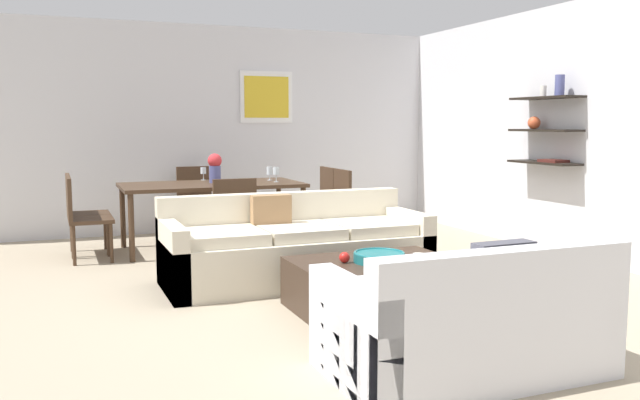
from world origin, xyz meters
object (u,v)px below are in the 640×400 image
at_px(loveseat_white, 467,323).
at_px(wine_glass_head, 203,171).
at_px(decorative_bowl, 379,257).
at_px(dining_table, 212,189).
at_px(sofa_beige, 295,250).
at_px(dining_chair_left_near, 82,213).
at_px(dining_chair_right_near, 334,201).
at_px(centerpiece_vase, 215,167).
at_px(apple_on_coffee_table, 345,257).
at_px(wine_glass_right_far, 270,171).
at_px(wine_glass_right_near, 276,171).
at_px(dining_chair_right_far, 320,197).
at_px(dining_chair_left_far, 80,208).
at_px(candle_jar, 419,259).
at_px(coffee_table, 380,288).
at_px(dining_chair_head, 196,197).
at_px(dining_chair_foot, 232,215).

xyz_separation_m(loveseat_white, wine_glass_head, (-0.49, 4.76, 0.56)).
relative_size(decorative_bowl, dining_table, 0.19).
distance_m(sofa_beige, dining_chair_left_near, 2.40).
relative_size(sofa_beige, loveseat_white, 1.52).
height_order(dining_table, dining_chair_right_near, dining_chair_right_near).
distance_m(dining_chair_right_near, centerpiece_vase, 1.45).
relative_size(apple_on_coffee_table, dining_chair_left_near, 0.09).
height_order(loveseat_white, centerpiece_vase, centerpiece_vase).
bearing_deg(wine_glass_head, wine_glass_right_far, -23.46).
distance_m(apple_on_coffee_table, dining_chair_left_near, 3.22).
relative_size(dining_chair_left_near, wine_glass_right_near, 5.09).
relative_size(dining_chair_right_near, dining_chair_right_far, 1.00).
relative_size(dining_chair_left_far, dining_chair_right_far, 1.00).
bearing_deg(candle_jar, coffee_table, 153.53).
bearing_deg(wine_glass_right_far, apple_on_coffee_table, -97.19).
distance_m(apple_on_coffee_table, dining_chair_head, 3.85).
bearing_deg(wine_glass_right_near, candle_jar, -87.88).
bearing_deg(apple_on_coffee_table, dining_chair_head, 95.12).
xyz_separation_m(dining_chair_right_far, dining_chair_head, (-1.41, 0.68, 0.00)).
height_order(candle_jar, dining_chair_right_far, dining_chair_right_far).
relative_size(dining_chair_right_near, dining_chair_left_near, 1.00).
height_order(dining_chair_right_far, wine_glass_head, wine_glass_head).
relative_size(coffee_table, dining_chair_head, 1.40).
bearing_deg(wine_glass_right_near, dining_chair_foot, -132.93).
distance_m(sofa_beige, candle_jar, 1.41).
distance_m(wine_glass_right_near, wine_glass_head, 0.92).
bearing_deg(sofa_beige, centerpiece_vase, 98.67).
bearing_deg(centerpiece_vase, dining_chair_left_near, -170.04).
distance_m(decorative_bowl, dining_chair_left_near, 3.43).
bearing_deg(wine_glass_right_far, decorative_bowl, -92.37).
bearing_deg(decorative_bowl, dining_table, 101.30).
xyz_separation_m(coffee_table, centerpiece_vase, (-0.54, 3.08, 0.74)).
distance_m(dining_chair_right_near, dining_chair_right_far, 0.45).
xyz_separation_m(sofa_beige, decorative_bowl, (0.26, -1.14, 0.13)).
distance_m(loveseat_white, dining_chair_right_far, 4.65).
bearing_deg(dining_chair_left_far, decorative_bowl, -58.06).
xyz_separation_m(apple_on_coffee_table, dining_chair_right_near, (1.07, 2.70, 0.08)).
bearing_deg(coffee_table, dining_chair_right_near, 73.73).
bearing_deg(wine_glass_right_far, dining_chair_head, 132.93).
xyz_separation_m(dining_chair_left_near, wine_glass_head, (1.41, 0.66, 0.35)).
bearing_deg(dining_chair_left_near, dining_chair_foot, -25.78).
bearing_deg(dining_chair_head, dining_chair_right_near, -38.73).
bearing_deg(candle_jar, dining_table, 104.85).
bearing_deg(dining_chair_right_far, apple_on_coffee_table, -108.71).
relative_size(dining_chair_foot, wine_glass_head, 5.72).
distance_m(coffee_table, dining_chair_left_near, 3.47).
distance_m(dining_chair_right_near, dining_chair_left_far, 2.86).
distance_m(dining_chair_foot, centerpiece_vase, 1.03).
relative_size(decorative_bowl, dining_chair_foot, 0.44).
relative_size(loveseat_white, dining_chair_head, 1.77).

